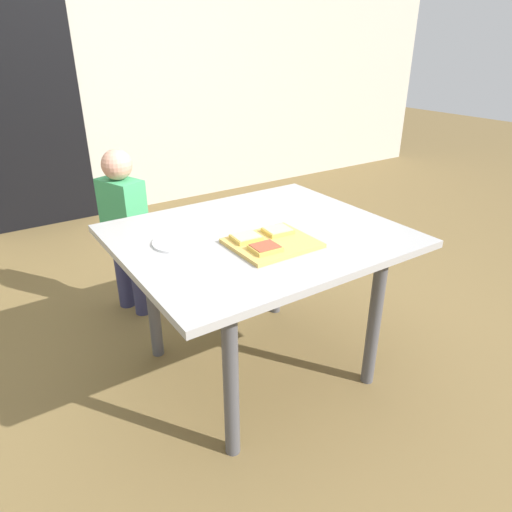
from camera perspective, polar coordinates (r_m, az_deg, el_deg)
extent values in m
plane|color=brown|center=(2.28, 0.29, -13.52)|extent=(16.00, 16.00, 0.00)
cube|color=#BCB7A8|center=(4.24, -21.84, 22.10)|extent=(8.00, 0.20, 2.62)
cube|color=black|center=(4.08, -27.35, 16.64)|extent=(0.90, 0.02, 2.00)
cube|color=#A2A1A1|center=(1.93, 0.33, 2.51)|extent=(1.14, 0.97, 0.03)
cylinder|color=#4C4C51|center=(1.69, -3.14, -15.41)|extent=(0.06, 0.06, 0.67)
cylinder|color=#4C4C51|center=(2.07, 14.52, -7.62)|extent=(0.06, 0.06, 0.67)
cylinder|color=#4C4C51|center=(2.23, -12.79, -4.85)|extent=(0.06, 0.06, 0.67)
cylinder|color=#4C4C51|center=(2.53, 2.52, -0.35)|extent=(0.06, 0.06, 0.67)
cube|color=gold|center=(1.80, 2.00, 1.62)|extent=(0.32, 0.28, 0.02)
cube|color=gold|center=(1.72, 1.15, 0.98)|extent=(0.11, 0.10, 0.02)
cube|color=#AE462D|center=(1.72, 1.15, 1.27)|extent=(0.10, 0.09, 0.00)
cube|color=gold|center=(1.88, 2.72, 3.13)|extent=(0.11, 0.10, 0.02)
cube|color=#EDE490|center=(1.88, 2.72, 3.40)|extent=(0.10, 0.09, 0.00)
cube|color=gold|center=(1.81, -1.24, 2.29)|extent=(0.11, 0.10, 0.02)
cube|color=#EDE490|center=(1.81, -1.24, 2.56)|extent=(0.10, 0.09, 0.00)
cylinder|color=white|center=(1.85, -9.66, 1.71)|extent=(0.20, 0.20, 0.01)
cylinder|color=#343457|center=(2.75, -16.17, -1.73)|extent=(0.09, 0.09, 0.46)
cylinder|color=#343457|center=(2.65, -14.28, -2.57)|extent=(0.09, 0.09, 0.46)
cube|color=#3FA566|center=(2.55, -16.23, 5.64)|extent=(0.21, 0.27, 0.32)
sphere|color=#DD997F|center=(2.48, -16.91, 10.82)|extent=(0.16, 0.16, 0.16)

